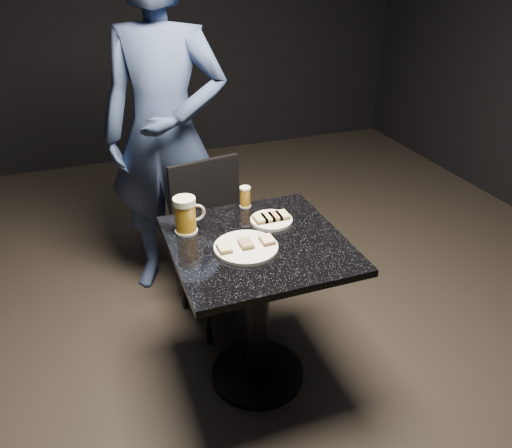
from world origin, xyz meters
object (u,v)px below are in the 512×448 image
at_px(beer_tumbler, 245,197).
at_px(beer_mug, 186,215).
at_px(plate_small, 271,220).
at_px(patron, 166,136).
at_px(plate_large, 246,247).
at_px(table, 258,289).
at_px(chair, 216,233).

bearing_deg(beer_tumbler, beer_mug, -156.43).
bearing_deg(plate_small, beer_mug, 173.26).
bearing_deg(patron, beer_tumbler, -40.24).
height_order(plate_large, plate_small, same).
distance_m(plate_large, plate_small, 0.25).
relative_size(table, beer_tumbler, 7.65).
relative_size(plate_small, table, 0.24).
relative_size(plate_large, beer_mug, 1.62).
bearing_deg(table, plate_large, -148.91).
xyz_separation_m(plate_small, beer_tumbler, (-0.06, 0.18, 0.04)).
distance_m(table, beer_mug, 0.44).
bearing_deg(beer_tumbler, plate_large, -108.76).
xyz_separation_m(plate_small, table, (-0.11, -0.13, -0.25)).
xyz_separation_m(table, beer_mug, (-0.25, 0.18, 0.32)).
distance_m(plate_large, chair, 0.64).
distance_m(plate_large, table, 0.26).
bearing_deg(chair, table, -86.65).
bearing_deg(beer_tumbler, chair, 110.37).
relative_size(plate_small, chair, 0.21).
bearing_deg(plate_small, patron, 111.36).
xyz_separation_m(plate_large, beer_mug, (-0.19, 0.21, 0.07)).
height_order(plate_small, beer_tumbler, beer_tumbler).
bearing_deg(patron, table, -50.81).
height_order(plate_large, table, plate_large).
bearing_deg(plate_large, beer_mug, 131.16).
xyz_separation_m(beer_mug, chair, (0.22, 0.37, -0.33)).
relative_size(plate_small, beer_mug, 1.16).
height_order(patron, beer_tumbler, patron).
bearing_deg(beer_mug, table, -35.01).
height_order(plate_small, table, plate_small).
bearing_deg(plate_large, chair, 86.82).
relative_size(patron, chair, 2.15).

